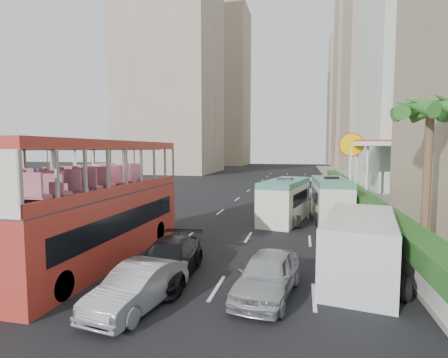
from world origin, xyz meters
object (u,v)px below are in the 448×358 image
(palm_tree, at_px, (427,179))
(car_silver_lane_b, at_px, (267,296))
(car_silver_lane_a, at_px, (139,307))
(minibus_far, at_px, (331,199))
(panel_van_near, at_px, (359,247))
(shell_station, at_px, (384,170))
(minibus_near, at_px, (285,200))
(double_decker_bus, at_px, (100,201))
(van_asset, at_px, (285,204))
(car_black, at_px, (168,278))
(panel_van_far, at_px, (320,189))

(palm_tree, bearing_deg, car_silver_lane_b, -136.13)
(car_silver_lane_a, distance_m, minibus_far, 16.38)
(panel_van_near, distance_m, shell_station, 23.56)
(car_silver_lane_a, relative_size, minibus_near, 0.64)
(car_silver_lane_b, relative_size, palm_tree, 0.64)
(car_silver_lane_a, relative_size, minibus_far, 0.63)
(double_decker_bus, relative_size, van_asset, 2.07)
(minibus_near, relative_size, shell_station, 0.76)
(double_decker_bus, relative_size, car_silver_lane_b, 2.70)
(double_decker_bus, height_order, minibus_far, double_decker_bus)
(car_black, distance_m, panel_van_far, 23.94)
(car_silver_lane_b, relative_size, shell_station, 0.51)
(double_decker_bus, bearing_deg, panel_van_near, 0.86)
(van_asset, height_order, minibus_near, minibus_near)
(car_silver_lane_a, bearing_deg, panel_van_far, 85.10)
(car_silver_lane_b, distance_m, minibus_far, 13.66)
(minibus_near, distance_m, minibus_far, 3.20)
(minibus_near, bearing_deg, panel_van_far, 88.49)
(van_asset, relative_size, palm_tree, 0.83)
(car_silver_lane_a, distance_m, panel_van_far, 26.29)
(minibus_near, height_order, minibus_far, minibus_far)
(car_silver_lane_b, bearing_deg, van_asset, 99.87)
(panel_van_near, bearing_deg, car_black, -156.46)
(car_black, xyz_separation_m, palm_tree, (10.16, 5.46, 3.38))
(van_asset, bearing_deg, car_black, -92.56)
(double_decker_bus, height_order, shell_station, shell_station)
(double_decker_bus, relative_size, minibus_far, 1.78)
(double_decker_bus, height_order, minibus_near, double_decker_bus)
(double_decker_bus, xyz_separation_m, shell_station, (16.00, 23.00, 0.22))
(minibus_near, height_order, panel_van_far, minibus_near)
(van_asset, relative_size, shell_station, 0.66)
(car_silver_lane_b, height_order, shell_station, shell_station)
(double_decker_bus, height_order, palm_tree, palm_tree)
(van_asset, distance_m, panel_van_far, 5.66)
(car_black, relative_size, panel_van_near, 0.81)
(double_decker_bus, height_order, car_black, double_decker_bus)
(minibus_near, distance_m, panel_van_far, 12.09)
(car_silver_lane_b, xyz_separation_m, shell_station, (8.67, 25.22, 2.75))
(double_decker_bus, xyz_separation_m, car_black, (3.64, -1.46, -2.53))
(double_decker_bus, bearing_deg, van_asset, 67.80)
(panel_van_far, xyz_separation_m, palm_tree, (3.76, -17.59, 2.48))
(minibus_near, xyz_separation_m, panel_van_far, (2.76, 11.76, -0.45))
(minibus_near, bearing_deg, shell_station, 68.18)
(car_silver_lane_b, distance_m, van_asset, 19.19)
(car_silver_lane_a, distance_m, palm_tree, 13.28)
(minibus_far, relative_size, shell_station, 0.77)
(shell_station, bearing_deg, panel_van_near, -103.66)
(palm_tree, bearing_deg, car_silver_lane_a, -142.12)
(car_black, xyz_separation_m, minibus_near, (3.63, 11.29, 1.36))
(car_black, height_order, panel_van_far, panel_van_far)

